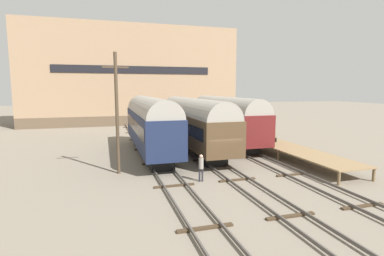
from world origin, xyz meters
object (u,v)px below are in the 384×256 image
object	(u,v)px
train_car_navy	(150,122)
bench	(270,137)
utility_pole	(117,112)
train_car_maroon	(226,118)
person_worker	(201,165)
train_car_brown	(193,121)

from	to	relation	value
train_car_navy	bench	distance (m)	11.55
bench	utility_pole	distance (m)	15.17
train_car_maroon	person_worker	world-z (taller)	train_car_maroon
person_worker	utility_pole	bearing A→B (deg)	145.61
train_car_navy	utility_pole	bearing A→B (deg)	-119.84
bench	person_worker	distance (m)	11.66
person_worker	bench	bearing A→B (deg)	37.03
train_car_navy	person_worker	distance (m)	9.50
bench	train_car_navy	bearing A→B (deg)	169.54
bench	train_car_brown	bearing A→B (deg)	158.72
utility_pole	person_worker	bearing A→B (deg)	-34.39
train_car_brown	bench	world-z (taller)	train_car_brown
train_car_navy	person_worker	bearing A→B (deg)	-77.94
train_car_maroon	person_worker	distance (m)	13.76
train_car_maroon	train_car_brown	distance (m)	4.84
person_worker	utility_pole	world-z (taller)	utility_pole
train_car_brown	person_worker	size ratio (longest dim) A/B	9.11
train_car_brown	person_worker	world-z (taller)	train_car_brown
train_car_brown	train_car_navy	distance (m)	4.38
train_car_maroon	train_car_brown	size ratio (longest dim) A/B	0.90
train_car_maroon	utility_pole	bearing A→B (deg)	-144.95
train_car_maroon	utility_pole	distance (m)	14.59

